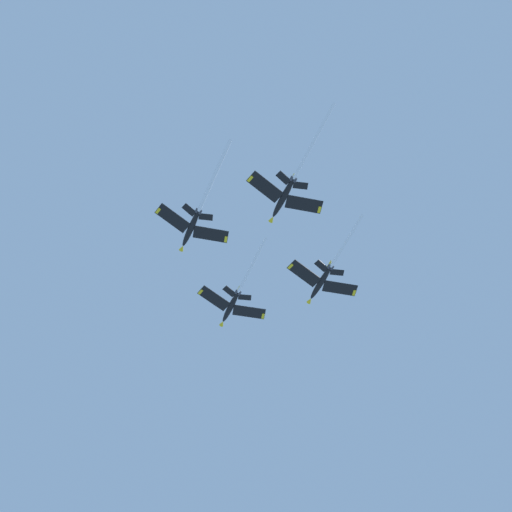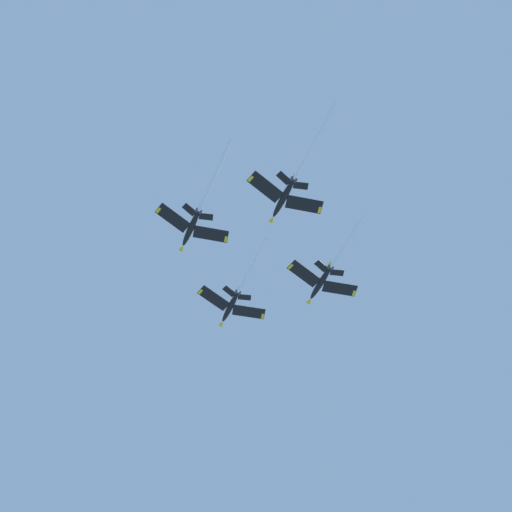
{
  "view_description": "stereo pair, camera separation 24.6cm",
  "coord_description": "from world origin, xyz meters",
  "px_view_note": "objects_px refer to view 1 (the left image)",
  "views": [
    {
      "loc": [
        32.81,
        -49.4,
        1.7
      ],
      "look_at": [
        24.55,
        7.74,
        160.73
      ],
      "focal_mm": 45.29,
      "sensor_mm": 36.0,
      "label": 1
    },
    {
      "loc": [
        32.56,
        -49.44,
        1.7
      ],
      "look_at": [
        24.55,
        7.74,
        160.73
      ],
      "focal_mm": 45.29,
      "sensor_mm": 36.0,
      "label": 2
    }
  ],
  "objects_px": {
    "jet_left_wing": "(198,213)",
    "jet_slot": "(290,186)",
    "jet_right_wing": "(326,274)",
    "jet_lead": "(235,298)"
  },
  "relations": [
    {
      "from": "jet_left_wing",
      "to": "jet_right_wing",
      "type": "bearing_deg",
      "value": 35.34
    },
    {
      "from": "jet_right_wing",
      "to": "jet_slot",
      "type": "distance_m",
      "value": 27.74
    },
    {
      "from": "jet_lead",
      "to": "jet_left_wing",
      "type": "relative_size",
      "value": 0.95
    },
    {
      "from": "jet_left_wing",
      "to": "jet_slot",
      "type": "relative_size",
      "value": 1.02
    },
    {
      "from": "jet_right_wing",
      "to": "jet_slot",
      "type": "bearing_deg",
      "value": -104.02
    },
    {
      "from": "jet_left_wing",
      "to": "jet_slot",
      "type": "height_order",
      "value": "jet_left_wing"
    },
    {
      "from": "jet_right_wing",
      "to": "jet_slot",
      "type": "height_order",
      "value": "jet_right_wing"
    },
    {
      "from": "jet_left_wing",
      "to": "jet_lead",
      "type": "bearing_deg",
      "value": 78.97
    },
    {
      "from": "jet_left_wing",
      "to": "jet_right_wing",
      "type": "height_order",
      "value": "jet_right_wing"
    },
    {
      "from": "jet_slot",
      "to": "jet_lead",
      "type": "bearing_deg",
      "value": 120.43
    }
  ]
}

